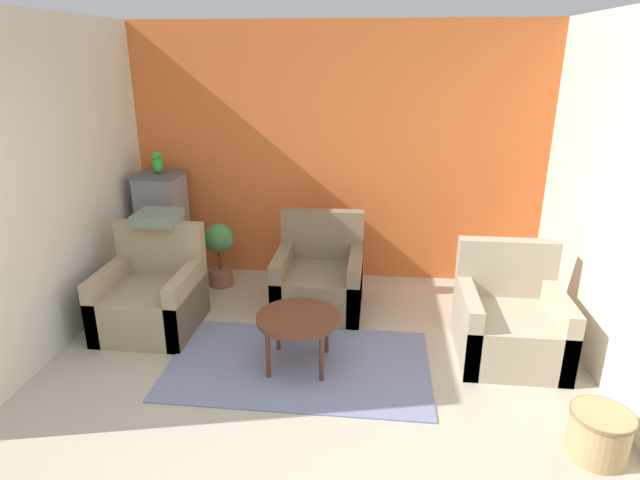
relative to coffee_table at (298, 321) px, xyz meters
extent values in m
plane|color=#B2A893|center=(0.13, -1.18, -0.41)|extent=(20.00, 20.00, 0.00)
cube|color=orange|center=(0.13, 1.97, 0.97)|extent=(4.54, 0.06, 2.75)
cube|color=beige|center=(-2.11, 0.38, 0.97)|extent=(0.06, 3.12, 2.75)
cube|color=beige|center=(2.37, 0.38, 0.97)|extent=(0.06, 3.12, 2.75)
cube|color=slate|center=(0.00, 0.00, -0.40)|extent=(2.13, 1.26, 0.01)
cylinder|color=#512D1E|center=(0.00, 0.00, 0.02)|extent=(0.67, 0.67, 0.04)
cylinder|color=#512D1E|center=(-0.21, -0.21, -0.20)|extent=(0.04, 0.04, 0.41)
cylinder|color=#512D1E|center=(0.21, -0.21, -0.20)|extent=(0.04, 0.04, 0.41)
cylinder|color=#512D1E|center=(-0.21, 0.21, -0.20)|extent=(0.04, 0.04, 0.41)
cylinder|color=#512D1E|center=(0.21, 0.21, -0.20)|extent=(0.04, 0.04, 0.41)
cube|color=#9E896B|center=(-1.44, 0.46, -0.20)|extent=(0.83, 0.84, 0.42)
cube|color=#9E896B|center=(-1.44, 0.81, 0.27)|extent=(0.83, 0.14, 0.51)
cube|color=#9E896B|center=(-1.80, 0.46, -0.11)|extent=(0.12, 0.84, 0.60)
cube|color=#9E896B|center=(-1.09, 0.46, -0.11)|extent=(0.12, 0.84, 0.60)
cube|color=tan|center=(1.72, 0.32, -0.20)|extent=(0.83, 0.84, 0.42)
cube|color=tan|center=(1.72, 0.67, 0.27)|extent=(0.83, 0.14, 0.51)
cube|color=tan|center=(1.37, 0.32, -0.11)|extent=(0.12, 0.84, 0.60)
cube|color=tan|center=(2.08, 0.32, -0.11)|extent=(0.12, 0.84, 0.60)
cube|color=#7A664C|center=(0.05, 1.03, -0.20)|extent=(0.83, 0.84, 0.42)
cube|color=#7A664C|center=(0.05, 1.38, 0.27)|extent=(0.83, 0.14, 0.51)
cube|color=#7A664C|center=(-0.31, 1.03, -0.11)|extent=(0.12, 0.84, 0.60)
cube|color=#7A664C|center=(0.41, 1.03, -0.11)|extent=(0.12, 0.84, 0.60)
cube|color=#555559|center=(-1.73, 1.60, -0.37)|extent=(0.48, 0.48, 0.07)
cube|color=gray|center=(-1.73, 1.60, 0.22)|extent=(0.44, 0.44, 1.11)
cube|color=#555559|center=(-1.73, 1.60, 0.79)|extent=(0.47, 0.47, 0.03)
ellipsoid|color=green|center=(-1.73, 1.60, 0.90)|extent=(0.11, 0.14, 0.18)
sphere|color=green|center=(-1.73, 1.58, 1.00)|extent=(0.10, 0.10, 0.10)
cone|color=gold|center=(-1.73, 1.54, 0.99)|extent=(0.04, 0.04, 0.04)
cone|color=green|center=(-1.73, 1.66, 0.88)|extent=(0.06, 0.12, 0.15)
cylinder|color=brown|center=(-1.09, 1.50, -0.31)|extent=(0.26, 0.26, 0.19)
cylinder|color=brown|center=(-1.09, 1.50, -0.09)|extent=(0.03, 0.03, 0.25)
sphere|color=#427F42|center=(-1.09, 1.50, 0.14)|extent=(0.31, 0.31, 0.31)
sphere|color=#427F42|center=(-1.17, 1.53, 0.09)|extent=(0.19, 0.19, 0.19)
sphere|color=#427F42|center=(-1.01, 1.47, 0.10)|extent=(0.17, 0.17, 0.17)
cylinder|color=tan|center=(2.04, -0.82, -0.25)|extent=(0.37, 0.37, 0.32)
cylinder|color=olive|center=(2.04, -0.82, -0.10)|extent=(0.39, 0.39, 0.02)
cube|color=slate|center=(-1.44, 0.81, 0.57)|extent=(0.39, 0.39, 0.10)
camera|label=1|loc=(0.60, -3.76, 2.03)|focal=30.00mm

